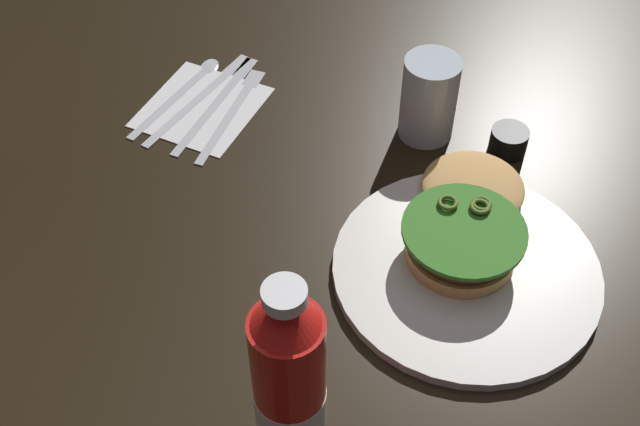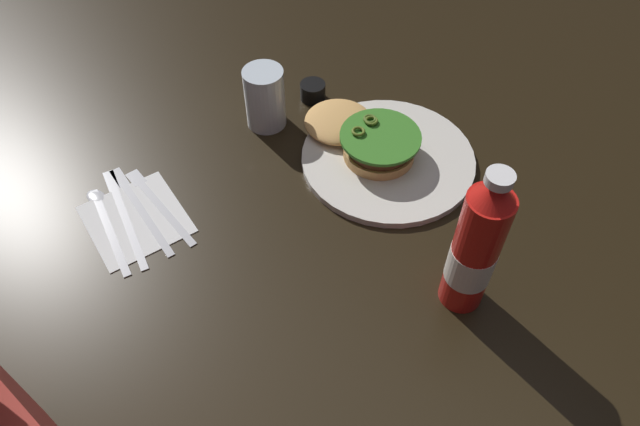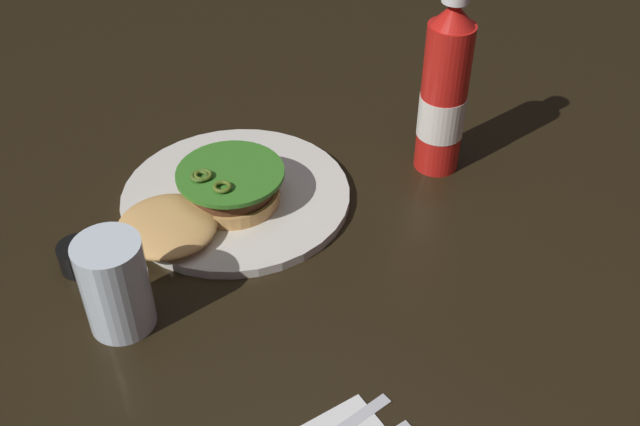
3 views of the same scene
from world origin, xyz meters
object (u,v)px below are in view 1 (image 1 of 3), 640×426
at_px(burger_sandwich, 466,220).
at_px(condiment_cup, 509,141).
at_px(ketchup_bottle, 290,391).
at_px(water_glass, 429,98).
at_px(fork_utensil, 235,105).
at_px(spoon_utensil, 188,84).
at_px(dinner_plate, 466,270).
at_px(napkin, 202,107).
at_px(steak_knife, 205,91).
at_px(butter_knife, 221,96).

relative_size(burger_sandwich, condiment_cup, 4.73).
xyz_separation_m(ketchup_bottle, water_glass, (0.46, -0.09, -0.05)).
xyz_separation_m(fork_utensil, spoon_utensil, (0.03, 0.08, 0.00)).
bearing_deg(dinner_plate, fork_utensil, 53.44).
bearing_deg(water_glass, condiment_cup, -100.53).
bearing_deg(ketchup_bottle, condiment_cup, -23.77).
relative_size(burger_sandwich, napkin, 1.48).
xyz_separation_m(steak_knife, spoon_utensil, (0.01, 0.03, 0.00)).
relative_size(water_glass, fork_utensil, 0.56).
bearing_deg(water_glass, ketchup_bottle, 169.04).
distance_m(ketchup_bottle, spoon_utensil, 0.57).
bearing_deg(napkin, condiment_cup, -92.83).
bearing_deg(spoon_utensil, water_glass, -96.92).
distance_m(burger_sandwich, napkin, 0.40).
xyz_separation_m(ketchup_bottle, condiment_cup, (0.44, -0.20, -0.09)).
distance_m(dinner_plate, water_glass, 0.24).
relative_size(burger_sandwich, fork_utensil, 1.13).
relative_size(ketchup_bottle, fork_utensil, 1.25).
bearing_deg(steak_knife, butter_knife, -106.37).
bearing_deg(fork_utensil, water_glass, -91.69).
relative_size(burger_sandwich, steak_knife, 1.06).
relative_size(burger_sandwich, spoon_utensil, 1.21).
xyz_separation_m(fork_utensil, steak_knife, (0.02, 0.05, 0.00)).
distance_m(dinner_plate, butter_knife, 0.42).
relative_size(ketchup_bottle, napkin, 1.64).
distance_m(napkin, steak_knife, 0.03).
distance_m(burger_sandwich, condiment_cup, 0.17).
xyz_separation_m(fork_utensil, butter_knife, (0.02, 0.02, 0.00)).
height_order(butter_knife, spoon_utensil, same).
bearing_deg(steak_knife, spoon_utensil, 69.28).
bearing_deg(dinner_plate, condiment_cup, -12.08).
bearing_deg(napkin, steak_knife, 5.97).
relative_size(condiment_cup, steak_knife, 0.22).
xyz_separation_m(water_glass, steak_knife, (0.03, 0.30, -0.05)).
bearing_deg(butter_knife, dinner_plate, -126.27).
relative_size(dinner_plate, ketchup_bottle, 1.18).
height_order(dinner_plate, condiment_cup, condiment_cup).
relative_size(butter_knife, steak_knife, 1.02).
distance_m(steak_knife, spoon_utensil, 0.03).
bearing_deg(fork_utensil, spoon_utensil, 66.60).
distance_m(burger_sandwich, steak_knife, 0.42).
bearing_deg(fork_utensil, dinner_plate, -126.56).
bearing_deg(water_glass, burger_sandwich, -162.32).
xyz_separation_m(butter_knife, steak_knife, (0.01, 0.02, 0.00)).
bearing_deg(burger_sandwich, condiment_cup, -17.38).
bearing_deg(spoon_utensil, fork_utensil, -113.40).
distance_m(fork_utensil, butter_knife, 0.03).
relative_size(burger_sandwich, butter_knife, 1.04).
distance_m(ketchup_bottle, condiment_cup, 0.49).
bearing_deg(spoon_utensil, ketchup_bottle, -154.45).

